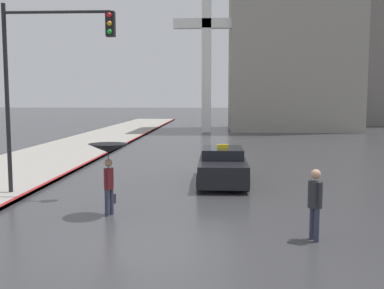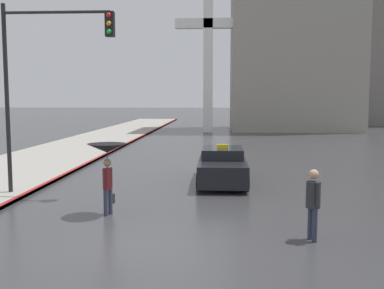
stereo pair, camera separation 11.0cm
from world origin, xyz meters
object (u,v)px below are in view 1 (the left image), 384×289
pedestrian_with_umbrella (108,156)px  taxi (222,166)px  pedestrian_man (315,198)px  monument_cross (207,47)px  traffic_light (47,64)px

pedestrian_with_umbrella → taxi: bearing=-10.8°
taxi → pedestrian_man: (2.02, -7.17, 0.35)m
monument_cross → pedestrian_with_umbrella: bearing=-93.8°
taxi → monument_cross: bearing=-87.5°
traffic_light → monument_cross: monument_cross is taller
pedestrian_man → monument_cross: bearing=169.6°
pedestrian_with_umbrella → traffic_light: size_ratio=0.32×
traffic_light → pedestrian_man: bearing=-29.1°
pedestrian_with_umbrella → monument_cross: bearing=17.9°
taxi → monument_cross: 27.66m
pedestrian_with_umbrella → traffic_light: traffic_light is taller
pedestrian_man → traffic_light: (-7.88, 4.39, 3.42)m
pedestrian_man → traffic_light: size_ratio=0.26×
taxi → traffic_light: traffic_light is taller
pedestrian_man → monument_cross: monument_cross is taller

